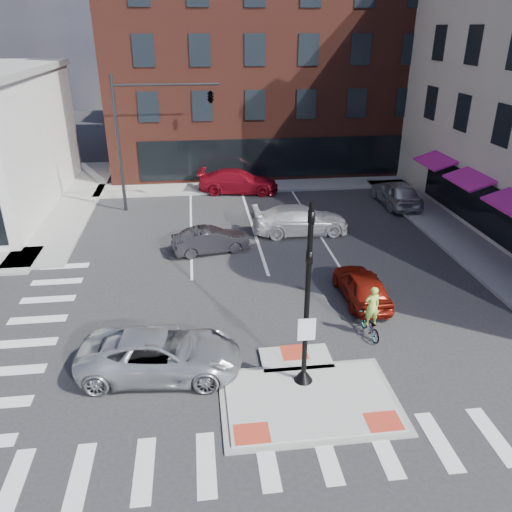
{
  "coord_description": "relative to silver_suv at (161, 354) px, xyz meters",
  "views": [
    {
      "loc": [
        -3.08,
        -12.14,
        10.41
      ],
      "look_at": [
        -0.84,
        5.94,
        2.0
      ],
      "focal_mm": 35.0,
      "sensor_mm": 36.0,
      "label": 1
    }
  ],
  "objects": [
    {
      "name": "bg_car_silver",
      "position": [
        14.0,
        15.36,
        0.08
      ],
      "size": [
        1.99,
        4.79,
        1.62
      ],
      "primitive_type": "imported",
      "rotation": [
        0.0,
        0.0,
        3.16
      ],
      "color": "#B9BDC1",
      "rests_on": "ground"
    },
    {
      "name": "white_pickup",
      "position": [
        7.01,
        11.49,
        0.03
      ],
      "size": [
        5.26,
        2.17,
        1.52
      ],
      "primitive_type": "imported",
      "rotation": [
        0.0,
        0.0,
        1.58
      ],
      "color": "silver",
      "rests_on": "ground"
    },
    {
      "name": "building_far_right",
      "position": [
        13.5,
        52.49,
        5.27
      ],
      "size": [
        12.0,
        12.0,
        12.0
      ],
      "primitive_type": "cube",
      "color": "brown",
      "rests_on": "ground"
    },
    {
      "name": "red_sedan",
      "position": [
        8.0,
        3.86,
        -0.06
      ],
      "size": [
        1.65,
        3.98,
        1.35
      ],
      "primitive_type": "imported",
      "rotation": [
        0.0,
        0.0,
        3.16
      ],
      "color": "maroon",
      "rests_on": "ground"
    },
    {
      "name": "sidewalk_e",
      "position": [
        15.3,
        8.49,
        -0.66
      ],
      "size": [
        3.0,
        24.0,
        0.15
      ],
      "primitive_type": "cube",
      "color": "gray",
      "rests_on": "ground"
    },
    {
      "name": "bg_car_red",
      "position": [
        4.29,
        19.3,
        0.05
      ],
      "size": [
        5.71,
        3.15,
        1.57
      ],
      "primitive_type": "imported",
      "rotation": [
        0.0,
        0.0,
        1.39
      ],
      "color": "maroon",
      "rests_on": "ground"
    },
    {
      "name": "mast_arm_signal",
      "position": [
        1.03,
        16.49,
        5.47
      ],
      "size": [
        6.1,
        2.24,
        8.0
      ],
      "color": "black",
      "rests_on": "ground"
    },
    {
      "name": "building_far_left",
      "position": [
        0.5,
        50.49,
        4.27
      ],
      "size": [
        10.0,
        12.0,
        10.0
      ],
      "primitive_type": "cube",
      "color": "slate",
      "rests_on": "ground"
    },
    {
      "name": "sidewalk_n",
      "position": [
        7.5,
        20.49,
        -0.66
      ],
      "size": [
        26.0,
        3.0,
        0.15
      ],
      "primitive_type": "cube",
      "color": "gray",
      "rests_on": "ground"
    },
    {
      "name": "refuge_island",
      "position": [
        4.5,
        -1.77,
        -0.68
      ],
      "size": [
        5.4,
        4.65,
        0.13
      ],
      "color": "gray",
      "rests_on": "ground"
    },
    {
      "name": "silver_suv",
      "position": [
        0.0,
        0.0,
        0.0
      ],
      "size": [
        5.5,
        2.93,
        1.47
      ],
      "primitive_type": "imported",
      "rotation": [
        0.0,
        0.0,
        1.48
      ],
      "color": "silver",
      "rests_on": "ground"
    },
    {
      "name": "building_n",
      "position": [
        7.5,
        30.48,
        7.07
      ],
      "size": [
        24.4,
        18.4,
        15.5
      ],
      "color": "#502219",
      "rests_on": "ground"
    },
    {
      "name": "cyclist",
      "position": [
        7.5,
        1.29,
        -0.06
      ],
      "size": [
        0.66,
        1.59,
        2.01
      ],
      "rotation": [
        0.0,
        0.0,
        3.22
      ],
      "color": "#3F3F44",
      "rests_on": "ground"
    },
    {
      "name": "ground",
      "position": [
        4.5,
        -1.51,
        -0.73
      ],
      "size": [
        120.0,
        120.0,
        0.0
      ],
      "primitive_type": "plane",
      "color": "#28282B",
      "rests_on": "ground"
    },
    {
      "name": "signal_pole",
      "position": [
        4.5,
        -1.12,
        1.62
      ],
      "size": [
        0.6,
        0.6,
        5.98
      ],
      "color": "black",
      "rests_on": "refuge_island"
    },
    {
      "name": "bg_car_dark",
      "position": [
        2.0,
        9.54,
        -0.1
      ],
      "size": [
        4.02,
        2.04,
        1.26
      ],
      "primitive_type": "imported",
      "rotation": [
        0.0,
        0.0,
        1.76
      ],
      "color": "#27262C",
      "rests_on": "ground"
    }
  ]
}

